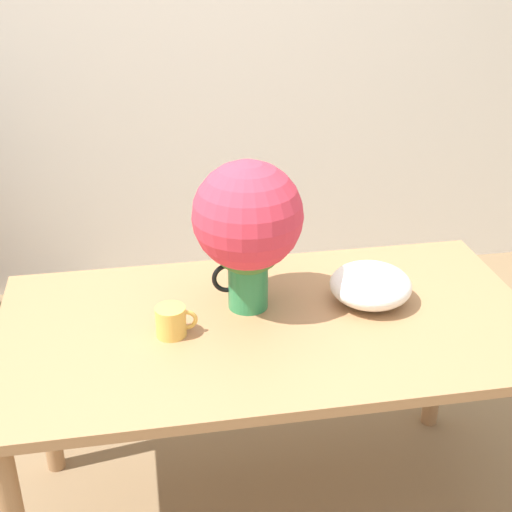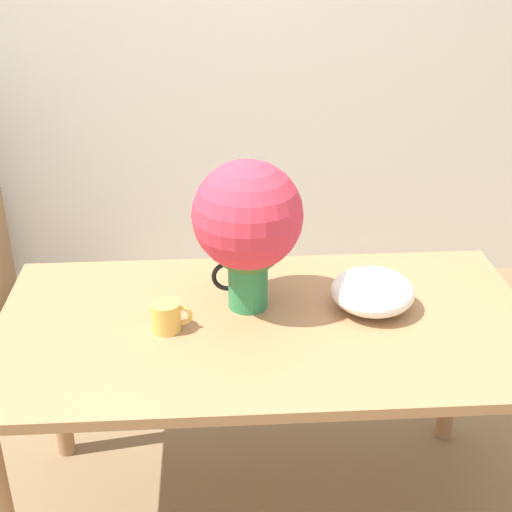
# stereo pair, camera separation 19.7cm
# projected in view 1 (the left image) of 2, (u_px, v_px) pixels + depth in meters

# --- Properties ---
(wall_back) EXTENTS (8.00, 0.05, 2.60)m
(wall_back) POSITION_uv_depth(u_px,v_px,m) (177.00, 18.00, 3.14)
(wall_back) COLOR silver
(wall_back) RESTS_ON ground_plane
(table) EXTENTS (1.49, 0.79, 0.73)m
(table) POSITION_uv_depth(u_px,v_px,m) (270.00, 349.00, 2.01)
(table) COLOR #A3754C
(table) RESTS_ON ground_plane
(flower_vase) EXTENTS (0.30, 0.30, 0.43)m
(flower_vase) POSITION_uv_depth(u_px,v_px,m) (248.00, 224.00, 1.93)
(flower_vase) COLOR #2D844C
(flower_vase) RESTS_ON table
(coffee_mug) EXTENTS (0.11, 0.08, 0.08)m
(coffee_mug) POSITION_uv_depth(u_px,v_px,m) (172.00, 321.00, 1.89)
(coffee_mug) COLOR gold
(coffee_mug) RESTS_ON table
(white_bowl) EXTENTS (0.24, 0.24, 0.11)m
(white_bowl) POSITION_uv_depth(u_px,v_px,m) (371.00, 285.00, 2.04)
(white_bowl) COLOR white
(white_bowl) RESTS_ON table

